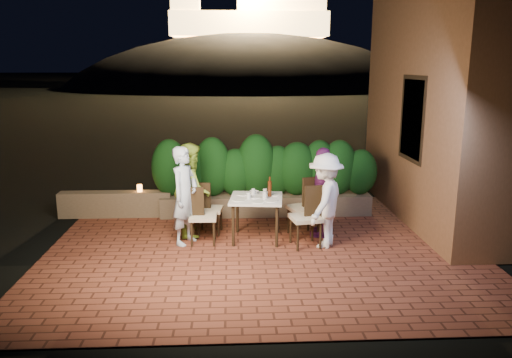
{
  "coord_description": "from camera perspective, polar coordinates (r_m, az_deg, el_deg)",
  "views": [
    {
      "loc": [
        -0.49,
        -7.38,
        2.95
      ],
      "look_at": [
        -0.07,
        0.91,
        1.05
      ],
      "focal_mm": 35.0,
      "sensor_mm": 36.0,
      "label": 1
    }
  ],
  "objects": [
    {
      "name": "parapet_lamp",
      "position": [
        10.13,
        -13.16,
        -1.03
      ],
      "size": [
        0.1,
        0.1,
        0.14
      ],
      "primitive_type": "cylinder",
      "color": "orange",
      "rests_on": "parapet"
    },
    {
      "name": "fortress",
      "position": [
        67.85,
        -0.82,
        19.29
      ],
      "size": [
        26.0,
        8.0,
        8.0
      ],
      "primitive_type": null,
      "color": "#FFCC7A",
      "rests_on": "hill"
    },
    {
      "name": "ground",
      "position": [
        7.97,
        0.86,
        -8.98
      ],
      "size": [
        400.0,
        400.0,
        0.0
      ],
      "primitive_type": "plane",
      "color": "black",
      "rests_on": "ground"
    },
    {
      "name": "plate_sw",
      "position": [
        8.68,
        -1.5,
        -1.75
      ],
      "size": [
        0.23,
        0.23,
        0.01
      ],
      "primitive_type": "cylinder",
      "color": "white",
      "rests_on": "dining_table"
    },
    {
      "name": "glass_se",
      "position": [
        8.62,
        1.05,
        -1.49
      ],
      "size": [
        0.07,
        0.07,
        0.12
      ],
      "primitive_type": "cylinder",
      "color": "silver",
      "rests_on": "dining_table"
    },
    {
      "name": "glass_ne",
      "position": [
        8.39,
        1.02,
        -1.88
      ],
      "size": [
        0.07,
        0.07,
        0.12
      ],
      "primitive_type": "cylinder",
      "color": "silver",
      "rests_on": "dining_table"
    },
    {
      "name": "plate_front",
      "position": [
        8.2,
        0.26,
        -2.63
      ],
      "size": [
        0.22,
        0.22,
        0.01
      ],
      "primitive_type": "cylinder",
      "color": "white",
      "rests_on": "dining_table"
    },
    {
      "name": "dining_table",
      "position": [
        8.59,
        0.03,
        -4.54
      ],
      "size": [
        0.97,
        0.97,
        0.75
      ],
      "primitive_type": null,
      "rotation": [
        0.0,
        0.0,
        -0.11
      ],
      "color": "white",
      "rests_on": "ground"
    },
    {
      "name": "glass_sw",
      "position": [
        8.66,
        -0.3,
        -1.46
      ],
      "size": [
        0.06,
        0.06,
        0.11
      ],
      "primitive_type": "cylinder",
      "color": "silver",
      "rests_on": "dining_table"
    },
    {
      "name": "diner_white",
      "position": [
        8.25,
        7.92,
        -2.47
      ],
      "size": [
        1.0,
        1.17,
        1.57
      ],
      "primitive_type": "imported",
      "rotation": [
        0.0,
        0.0,
        -2.08
      ],
      "color": "white",
      "rests_on": "ground"
    },
    {
      "name": "plate_se",
      "position": [
        8.66,
        2.11,
        -1.78
      ],
      "size": [
        0.22,
        0.22,
        0.01
      ],
      "primitive_type": "cylinder",
      "color": "white",
      "rests_on": "dining_table"
    },
    {
      "name": "diner_blue",
      "position": [
        8.38,
        -8.14,
        -1.9
      ],
      "size": [
        0.63,
        0.72,
        1.66
      ],
      "primitive_type": "imported",
      "rotation": [
        0.0,
        0.0,
        1.08
      ],
      "color": "#AEC5E0",
      "rests_on": "ground"
    },
    {
      "name": "planter",
      "position": [
        10.09,
        1.15,
        -2.92
      ],
      "size": [
        4.2,
        0.55,
        0.4
      ],
      "primitive_type": "cube",
      "color": "brown",
      "rests_on": "ground"
    },
    {
      "name": "glass_nw",
      "position": [
        8.38,
        -0.84,
        -1.92
      ],
      "size": [
        0.07,
        0.07,
        0.12
      ],
      "primitive_type": "cylinder",
      "color": "silver",
      "rests_on": "dining_table"
    },
    {
      "name": "window_frame",
      "position": [
        9.52,
        17.53,
        6.58
      ],
      "size": [
        0.06,
        1.15,
        1.55
      ],
      "primitive_type": "cube",
      "color": "black",
      "rests_on": "building_wall"
    },
    {
      "name": "chair_right_back",
      "position": [
        8.79,
        5.46,
        -3.2
      ],
      "size": [
        0.61,
        0.61,
        1.04
      ],
      "primitive_type": null,
      "rotation": [
        0.0,
        0.0,
        3.46
      ],
      "color": "black",
      "rests_on": "ground"
    },
    {
      "name": "diner_green",
      "position": [
        8.84,
        -7.35,
        -1.15
      ],
      "size": [
        0.71,
        0.86,
        1.64
      ],
      "primitive_type": "imported",
      "rotation": [
        0.0,
        0.0,
        1.69
      ],
      "color": "#9EC83E",
      "rests_on": "ground"
    },
    {
      "name": "terrace_floor",
      "position": [
        8.46,
        0.64,
        -8.06
      ],
      "size": [
        7.0,
        6.0,
        0.15
      ],
      "primitive_type": "cube",
      "color": "brown",
      "rests_on": "ground"
    },
    {
      "name": "window_pane",
      "position": [
        9.53,
        17.58,
        6.58
      ],
      "size": [
        0.08,
        1.0,
        1.4
      ],
      "primitive_type": "cube",
      "color": "black",
      "rests_on": "building_wall"
    },
    {
      "name": "hedge",
      "position": [
        9.91,
        1.17,
        1.25
      ],
      "size": [
        4.0,
        0.7,
        1.1
      ],
      "primitive_type": null,
      "color": "#0E3610",
      "rests_on": "planter"
    },
    {
      "name": "beer_bottle",
      "position": [
        8.52,
        1.58,
        -0.88
      ],
      "size": [
        0.07,
        0.07,
        0.35
      ],
      "primitive_type": null,
      "color": "#471D0B",
      "rests_on": "dining_table"
    },
    {
      "name": "building_wall",
      "position": [
        10.24,
        20.95,
        9.54
      ],
      "size": [
        1.6,
        5.0,
        5.0
      ],
      "primitive_type": "cube",
      "color": "brown",
      "rests_on": "ground"
    },
    {
      "name": "chair_right_front",
      "position": [
        8.28,
        5.7,
        -4.28
      ],
      "size": [
        0.55,
        0.55,
        1.03
      ],
      "primitive_type": null,
      "rotation": [
        0.0,
        0.0,
        3.32
      ],
      "color": "black",
      "rests_on": "ground"
    },
    {
      "name": "diner_purple",
      "position": [
        8.78,
        7.62,
        -1.47
      ],
      "size": [
        0.62,
        0.99,
        1.58
      ],
      "primitive_type": "imported",
      "rotation": [
        0.0,
        0.0,
        -1.85
      ],
      "color": "#6D246A",
      "rests_on": "ground"
    },
    {
      "name": "parapet",
      "position": [
        10.31,
        -15.74,
        -2.78
      ],
      "size": [
        2.2,
        0.3,
        0.5
      ],
      "primitive_type": "cube",
      "color": "brown",
      "rests_on": "ground"
    },
    {
      "name": "bowl",
      "position": [
        8.75,
        -0.26,
        -1.52
      ],
      "size": [
        0.22,
        0.22,
        0.04
      ],
      "primitive_type": "imported",
      "rotation": [
        0.0,
        0.0,
        -0.33
      ],
      "color": "white",
      "rests_on": "dining_table"
    },
    {
      "name": "chair_left_back",
      "position": [
        8.92,
        -5.31,
        -3.34
      ],
      "size": [
        0.48,
        0.48,
        0.93
      ],
      "primitive_type": null,
      "rotation": [
        0.0,
        0.0,
        -0.12
      ],
      "color": "black",
      "rests_on": "ground"
    },
    {
      "name": "plate_centre",
      "position": [
        8.49,
        -0.2,
        -2.07
      ],
      "size": [
        0.24,
        0.24,
        0.01
      ],
      "primitive_type": "cylinder",
      "color": "white",
      "rests_on": "dining_table"
    },
    {
      "name": "chair_left_front",
      "position": [
        8.45,
        -6.07,
        -4.15
      ],
      "size": [
        0.45,
        0.45,
        0.97
      ],
      "primitive_type": null,
      "rotation": [
        0.0,
        0.0,
        -0.01
      ],
      "color": "black",
      "rests_on": "ground"
    },
    {
      "name": "plate_nw",
      "position": [
        8.32,
        -2.06,
        -2.41
      ],
      "size": [
        0.22,
        0.22,
        0.01
      ],
      "primitive_type": "cylinder",
      "color": "white",
      "rests_on": "dining_table"
    },
    {
      "name": "hill",
      "position": [
        67.78,
        -0.78,
        7.02
      ],
      "size": [
        52.0,
        40.0,
        22.0
      ],
      "primitive_type": "ellipsoid",
      "color": "black",
      "rests_on": "ground"
    },
    {
      "name": "plate_ne",
      "position": [
        8.28,
        1.7,
        -2.47
      ],
      "size": [
        0.24,
        0.24,
        0.01
      ],
      "primitive_type": "cylinder",
      "color": "white",
      "rests_on": "dining_table"
    }
  ]
}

